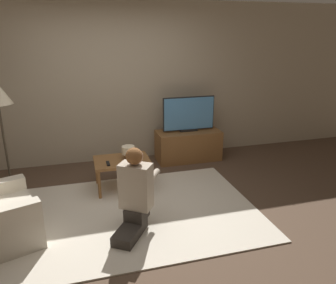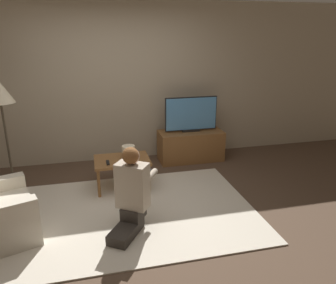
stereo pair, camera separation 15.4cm
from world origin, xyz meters
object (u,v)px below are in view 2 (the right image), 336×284
tv (191,114)px  coffee_table (122,162)px  table_lamp (128,150)px  floor_lamp (0,98)px  person_kneeling (132,191)px

tv → coffee_table: bearing=-146.7°
coffee_table → table_lamp: (0.10, 0.05, 0.15)m
floor_lamp → person_kneeling: bearing=-42.9°
floor_lamp → table_lamp: bearing=-10.2°
table_lamp → person_kneeling: bearing=-95.5°
tv → table_lamp: (-1.15, -0.78, -0.27)m
person_kneeling → coffee_table: bearing=-56.3°
coffee_table → table_lamp: bearing=24.2°
tv → coffee_table: size_ratio=1.18×
person_kneeling → table_lamp: size_ratio=5.27×
person_kneeling → floor_lamp: bearing=-9.0°
tv → person_kneeling: size_ratio=0.94×
tv → floor_lamp: 2.83m
coffee_table → table_lamp: size_ratio=4.18×
tv → person_kneeling: (-1.26, -1.88, -0.34)m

